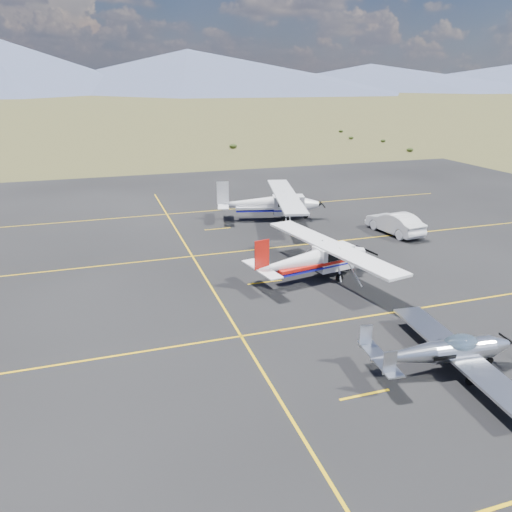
{
  "coord_description": "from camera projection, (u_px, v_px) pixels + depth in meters",
  "views": [
    {
      "loc": [
        -11.38,
        -16.69,
        10.67
      ],
      "look_at": [
        -3.5,
        7.55,
        1.6
      ],
      "focal_mm": 35.0,
      "sensor_mm": 36.0,
      "label": 1
    }
  ],
  "objects": [
    {
      "name": "ground",
      "position": [
        385.0,
        337.0,
        21.85
      ],
      "size": [
        1600.0,
        1600.0,
        0.0
      ],
      "primitive_type": "plane",
      "color": "#383D1C",
      "rests_on": "ground"
    },
    {
      "name": "apron",
      "position": [
        318.0,
        279.0,
        28.12
      ],
      "size": [
        72.0,
        72.0,
        0.02
      ],
      "primitive_type": "cube",
      "color": "black",
      "rests_on": "ground"
    },
    {
      "name": "aircraft_low_wing",
      "position": [
        445.0,
        351.0,
        19.04
      ],
      "size": [
        5.9,
        8.2,
        1.78
      ],
      "rotation": [
        0.0,
        0.0,
        -0.09
      ],
      "color": "silver",
      "rests_on": "apron"
    },
    {
      "name": "aircraft_cessna",
      "position": [
        315.0,
        258.0,
        27.83
      ],
      "size": [
        6.88,
        11.07,
        2.79
      ],
      "rotation": [
        0.0,
        0.0,
        0.19
      ],
      "color": "white",
      "rests_on": "apron"
    },
    {
      "name": "aircraft_plain",
      "position": [
        270.0,
        203.0,
        39.66
      ],
      "size": [
        7.93,
        12.23,
        3.1
      ],
      "rotation": [
        0.0,
        0.0,
        -0.24
      ],
      "color": "silver",
      "rests_on": "apron"
    },
    {
      "name": "sedan",
      "position": [
        395.0,
        223.0,
        36.18
      ],
      "size": [
        2.34,
        4.99,
        1.58
      ],
      "primitive_type": "imported",
      "rotation": [
        0.0,
        0.0,
        3.28
      ],
      "color": "white",
      "rests_on": "apron"
    }
  ]
}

